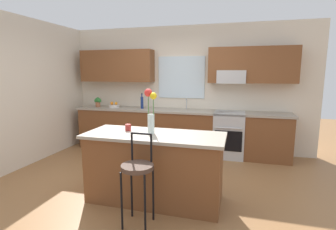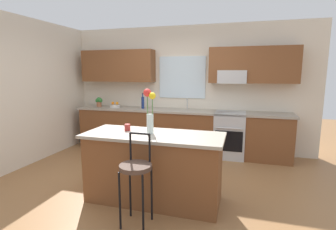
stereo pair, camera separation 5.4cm
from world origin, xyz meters
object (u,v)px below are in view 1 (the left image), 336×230
(oven_range, at_px, (229,134))
(bar_stool_near, at_px, (138,171))
(bottle_olive_oil, at_px, (142,102))
(fruit_bowl_oranges, at_px, (114,106))
(mug_ceramic, at_px, (128,127))
(potted_plant_small, at_px, (98,101))
(flower_vase, at_px, (151,110))
(kitchen_island, at_px, (155,167))

(oven_range, distance_m, bar_stool_near, 2.87)
(oven_range, distance_m, bottle_olive_oil, 1.98)
(bar_stool_near, xyz_separation_m, fruit_bowl_oranges, (-1.69, 2.76, 0.32))
(mug_ceramic, height_order, potted_plant_small, potted_plant_small)
(bar_stool_near, relative_size, bottle_olive_oil, 3.07)
(flower_vase, height_order, mug_ceramic, flower_vase)
(oven_range, height_order, kitchen_island, same)
(mug_ceramic, distance_m, bottle_olive_oil, 2.18)
(kitchen_island, relative_size, fruit_bowl_oranges, 7.61)
(oven_range, bearing_deg, bottle_olive_oil, 179.25)
(oven_range, height_order, bar_stool_near, bar_stool_near)
(bottle_olive_oil, bearing_deg, fruit_bowl_oranges, -180.00)
(flower_vase, xyz_separation_m, mug_ceramic, (-0.36, 0.08, -0.26))
(flower_vase, bearing_deg, mug_ceramic, 167.78)
(oven_range, xyz_separation_m, potted_plant_small, (-2.98, 0.02, 0.58))
(oven_range, bearing_deg, bar_stool_near, -107.85)
(oven_range, xyz_separation_m, bottle_olive_oil, (-1.89, 0.02, 0.60))
(kitchen_island, height_order, bar_stool_near, bar_stool_near)
(fruit_bowl_oranges, xyz_separation_m, bottle_olive_oil, (0.68, 0.00, 0.10))
(kitchen_island, relative_size, bar_stool_near, 1.75)
(bar_stool_near, distance_m, flower_vase, 0.83)
(fruit_bowl_oranges, bearing_deg, bar_stool_near, -58.45)
(kitchen_island, xyz_separation_m, mug_ceramic, (-0.40, 0.08, 0.50))
(bar_stool_near, bearing_deg, fruit_bowl_oranges, 121.55)
(kitchen_island, distance_m, mug_ceramic, 0.65)
(fruit_bowl_oranges, bearing_deg, bottle_olive_oil, 0.00)
(mug_ceramic, height_order, fruit_bowl_oranges, fruit_bowl_oranges)
(oven_range, relative_size, bottle_olive_oil, 2.71)
(flower_vase, xyz_separation_m, bottle_olive_oil, (-0.96, 2.17, -0.17))
(oven_range, distance_m, fruit_bowl_oranges, 2.62)
(bar_stool_near, bearing_deg, oven_range, 72.15)
(potted_plant_small, bearing_deg, mug_ceramic, -50.93)
(bottle_olive_oil, bearing_deg, potted_plant_small, -180.00)
(bar_stool_near, height_order, potted_plant_small, potted_plant_small)
(bottle_olive_oil, xyz_separation_m, potted_plant_small, (-1.09, -0.00, -0.01))
(flower_vase, relative_size, bottle_olive_oil, 1.72)
(kitchen_island, bearing_deg, mug_ceramic, 169.09)
(oven_range, distance_m, flower_vase, 2.46)
(oven_range, xyz_separation_m, flower_vase, (-0.93, -2.15, 0.77))
(flower_vase, height_order, bottle_olive_oil, flower_vase)
(bar_stool_near, bearing_deg, potted_plant_small, 127.34)
(kitchen_island, xyz_separation_m, bar_stool_near, (0.00, -0.58, 0.17))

